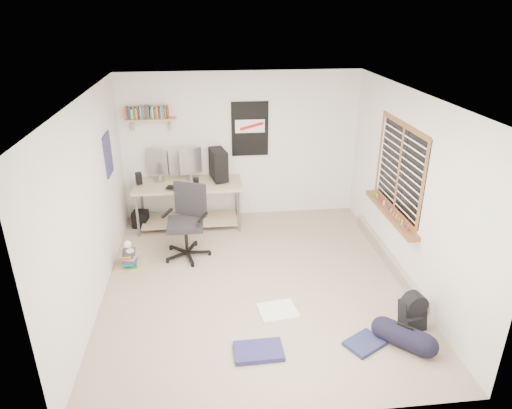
{
  "coord_description": "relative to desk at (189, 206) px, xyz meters",
  "views": [
    {
      "loc": [
        -0.58,
        -5.22,
        3.45
      ],
      "look_at": [
        0.02,
        0.17,
        1.07
      ],
      "focal_mm": 32.0,
      "sensor_mm": 36.0,
      "label": 1
    }
  ],
  "objects": [
    {
      "name": "floor",
      "position": [
        0.92,
        -1.86,
        -0.37
      ],
      "size": [
        4.0,
        4.5,
        0.01
      ],
      "primitive_type": "cube",
      "color": "gray",
      "rests_on": "ground"
    },
    {
      "name": "ceiling",
      "position": [
        0.92,
        -1.86,
        2.14
      ],
      "size": [
        4.0,
        4.5,
        0.01
      ],
      "primitive_type": "cube",
      "color": "white",
      "rests_on": "ground"
    },
    {
      "name": "back_wall",
      "position": [
        0.92,
        0.4,
        0.89
      ],
      "size": [
        4.0,
        0.01,
        2.5
      ],
      "primitive_type": "cube",
      "color": "silver",
      "rests_on": "ground"
    },
    {
      "name": "left_wall",
      "position": [
        -1.09,
        -1.86,
        0.89
      ],
      "size": [
        0.01,
        4.5,
        2.5
      ],
      "primitive_type": "cube",
      "color": "silver",
      "rests_on": "ground"
    },
    {
      "name": "right_wall",
      "position": [
        2.92,
        -1.86,
        0.89
      ],
      "size": [
        0.01,
        4.5,
        2.5
      ],
      "primitive_type": "cube",
      "color": "silver",
      "rests_on": "ground"
    },
    {
      "name": "desk",
      "position": [
        0.0,
        0.0,
        0.0
      ],
      "size": [
        1.86,
        1.05,
        0.8
      ],
      "primitive_type": "cube",
      "rotation": [
        0.0,
        0.0,
        -0.17
      ],
      "color": "#CAAD8C",
      "rests_on": "floor"
    },
    {
      "name": "monitor_left",
      "position": [
        -0.46,
        0.14,
        0.65
      ],
      "size": [
        0.38,
        0.29,
        0.43
      ],
      "primitive_type": "cube",
      "rotation": [
        0.0,
        0.0,
        -0.55
      ],
      "color": "#ADACB2",
      "rests_on": "desk"
    },
    {
      "name": "monitor_right",
      "position": [
        0.05,
        0.14,
        0.65
      ],
      "size": [
        0.4,
        0.25,
        0.43
      ],
      "primitive_type": "cube",
      "rotation": [
        0.0,
        0.0,
        0.43
      ],
      "color": "#9E9FA3",
      "rests_on": "desk"
    },
    {
      "name": "pc_tower",
      "position": [
        0.51,
        0.09,
        0.68
      ],
      "size": [
        0.32,
        0.5,
        0.49
      ],
      "primitive_type": "cube",
      "rotation": [
        0.0,
        0.0,
        0.21
      ],
      "color": "black",
      "rests_on": "desk"
    },
    {
      "name": "keyboard",
      "position": [
        -0.14,
        -0.28,
        0.44
      ],
      "size": [
        0.39,
        0.22,
        0.02
      ],
      "primitive_type": "cube",
      "rotation": [
        0.0,
        0.0,
        -0.25
      ],
      "color": "black",
      "rests_on": "desk"
    },
    {
      "name": "speaker_left",
      "position": [
        -0.78,
        -0.03,
        0.53
      ],
      "size": [
        0.12,
        0.12,
        0.19
      ],
      "primitive_type": "cube",
      "rotation": [
        0.0,
        0.0,
        0.3
      ],
      "color": "black",
      "rests_on": "desk"
    },
    {
      "name": "speaker_right",
      "position": [
        0.14,
        -0.32,
        0.52
      ],
      "size": [
        0.09,
        0.09,
        0.17
      ],
      "primitive_type": "cube",
      "rotation": [
        0.0,
        0.0,
        -0.07
      ],
      "color": "black",
      "rests_on": "desk"
    },
    {
      "name": "office_chair",
      "position": [
        -0.03,
        -1.04,
        0.12
      ],
      "size": [
        0.92,
        0.92,
        1.09
      ],
      "primitive_type": "cube",
      "rotation": [
        0.0,
        0.0,
        -0.38
      ],
      "color": "black",
      "rests_on": "floor"
    },
    {
      "name": "wall_shelf",
      "position": [
        -0.53,
        0.28,
        1.42
      ],
      "size": [
        0.8,
        0.22,
        0.24
      ],
      "primitive_type": "cube",
      "color": "tan",
      "rests_on": "back_wall"
    },
    {
      "name": "poster_back_wall",
      "position": [
        1.07,
        0.37,
        1.19
      ],
      "size": [
        0.62,
        0.03,
        0.92
      ],
      "primitive_type": "cube",
      "color": "black",
      "rests_on": "back_wall"
    },
    {
      "name": "poster_left_wall",
      "position": [
        -1.07,
        -0.66,
        1.14
      ],
      "size": [
        0.02,
        0.42,
        0.6
      ],
      "primitive_type": "cube",
      "color": "navy",
      "rests_on": "left_wall"
    },
    {
      "name": "window",
      "position": [
        2.87,
        -1.56,
        1.08
      ],
      "size": [
        0.1,
        1.5,
        1.26
      ],
      "primitive_type": "cube",
      "color": "brown",
      "rests_on": "right_wall"
    },
    {
      "name": "baseboard_heater",
      "position": [
        2.87,
        -1.56,
        -0.28
      ],
      "size": [
        0.08,
        2.5,
        0.18
      ],
      "primitive_type": "cube",
      "color": "#B7B2A8",
      "rests_on": "floor"
    },
    {
      "name": "backpack",
      "position": [
        2.59,
        -3.03,
        -0.16
      ],
      "size": [
        0.31,
        0.27,
        0.37
      ],
      "primitive_type": "cube",
      "rotation": [
        0.0,
        0.0,
        0.18
      ],
      "color": "black",
      "rests_on": "floor"
    },
    {
      "name": "duffel_bag",
      "position": [
        2.39,
        -3.3,
        -0.22
      ],
      "size": [
        0.36,
        0.36,
        0.5
      ],
      "primitive_type": "cylinder",
      "rotation": [
        0.0,
        0.0,
        -0.78
      ],
      "color": "black",
      "rests_on": "floor"
    },
    {
      "name": "tshirt",
      "position": [
        1.11,
        -2.56,
        -0.34
      ],
      "size": [
        0.5,
        0.44,
        0.04
      ],
      "primitive_type": "cube",
      "rotation": [
        0.0,
        0.0,
        0.14
      ],
      "color": "white",
      "rests_on": "floor"
    },
    {
      "name": "jeans_a",
      "position": [
        0.79,
        -3.25,
        -0.33
      ],
      "size": [
        0.54,
        0.35,
        0.06
      ],
      "primitive_type": "cube",
      "rotation": [
        0.0,
        0.0,
        0.03
      ],
      "color": "navy",
      "rests_on": "floor"
    },
    {
      "name": "jeans_b",
      "position": [
        1.97,
        -3.25,
        -0.34
      ],
      "size": [
        0.5,
        0.46,
        0.05
      ],
      "primitive_type": "cube",
      "rotation": [
        0.0,
        0.0,
        0.52
      ],
      "color": "#21264C",
      "rests_on": "floor"
    },
    {
      "name": "book_stack",
      "position": [
        -0.83,
        -1.26,
        -0.22
      ],
      "size": [
        0.44,
        0.37,
        0.29
      ],
      "primitive_type": "cube",
      "rotation": [
        0.0,
        0.0,
        -0.07
      ],
      "color": "brown",
      "rests_on": "floor"
    },
    {
      "name": "desk_lamp",
      "position": [
        -0.81,
        -1.28,
        0.02
      ],
      "size": [
        0.13,
        0.2,
        0.19
      ],
      "primitive_type": "cube",
      "rotation": [
        0.0,
        0.0,
        -0.08
      ],
      "color": "silver",
      "rests_on": "book_stack"
    },
    {
      "name": "subwoofer",
      "position": [
        -0.83,
        0.05,
        -0.22
      ],
      "size": [
        0.28,
        0.28,
        0.27
      ],
      "primitive_type": "cube",
      "rotation": [
        0.0,
        0.0,
        -0.18
      ],
      "color": "black",
      "rests_on": "floor"
    }
  ]
}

